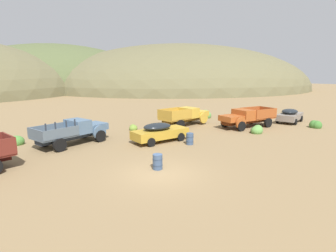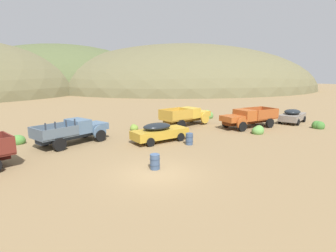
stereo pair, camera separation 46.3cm
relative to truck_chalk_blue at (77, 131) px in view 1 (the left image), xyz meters
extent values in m
plane|color=olive|center=(1.99, -9.18, -1.00)|extent=(300.00, 300.00, 0.00)
ellipsoid|color=#4C5633|center=(14.26, 75.31, -1.00)|extent=(70.36, 50.69, 30.48)
ellipsoid|color=brown|center=(56.87, 62.91, -1.00)|extent=(99.26, 88.01, 32.49)
cube|color=maroon|center=(-4.75, -3.11, 0.44)|extent=(0.61, 2.02, 0.95)
cube|color=#262D39|center=(-0.40, -0.13, -0.34)|extent=(5.51, 2.69, 0.36)
cube|color=slate|center=(1.52, 0.51, 0.12)|extent=(2.20, 2.23, 0.55)
cube|color=#B7B2A8|center=(2.28, 0.77, 0.09)|extent=(0.46, 1.18, 0.44)
cylinder|color=slate|center=(1.63, -0.56, -0.24)|extent=(1.19, 0.55, 1.20)
cylinder|color=slate|center=(0.96, 1.43, -0.24)|extent=(1.19, 0.55, 1.20)
cube|color=slate|center=(0.10, 0.03, 0.37)|extent=(1.85, 2.33, 1.05)
cube|color=black|center=(0.64, 0.22, 0.58)|extent=(0.60, 1.65, 0.59)
cube|color=#4D5B67|center=(-1.82, -0.61, -0.10)|extent=(3.30, 2.89, 0.12)
cube|color=#4D5B67|center=(-1.48, -1.62, 0.31)|extent=(2.65, 0.97, 0.70)
cube|color=#4D5B67|center=(-2.15, 0.40, 0.31)|extent=(2.65, 0.97, 0.70)
cube|color=#4D5B67|center=(-3.07, -1.03, 0.31)|extent=(0.77, 2.05, 0.70)
cube|color=#262D39|center=(-2.53, -1.97, 0.91)|extent=(0.10, 0.10, 0.50)
cube|color=#262D39|center=(-1.87, -1.75, 0.91)|extent=(0.10, 0.10, 0.50)
cube|color=#262D39|center=(-1.09, -1.48, 0.91)|extent=(0.10, 0.10, 0.50)
cube|color=#262D39|center=(-0.43, -1.26, 0.91)|extent=(0.10, 0.10, 0.50)
cylinder|color=black|center=(1.65, -0.61, -0.52)|extent=(1.00, 0.57, 0.96)
cylinder|color=black|center=(0.95, 1.49, -0.52)|extent=(1.00, 0.57, 0.96)
cylinder|color=black|center=(-1.68, -1.73, -0.52)|extent=(1.00, 0.57, 0.96)
cylinder|color=black|center=(-2.39, 0.37, -0.52)|extent=(1.00, 0.57, 0.96)
cube|color=#B28928|center=(5.77, -3.23, -0.32)|extent=(4.74, 1.98, 0.68)
ellipsoid|color=black|center=(5.49, -3.24, 0.28)|extent=(2.49, 1.66, 0.57)
ellipsoid|color=#B28928|center=(7.87, -3.13, -0.25)|extent=(1.09, 1.46, 0.61)
cylinder|color=black|center=(7.25, -4.04, -0.66)|extent=(0.69, 0.23, 0.68)
cylinder|color=black|center=(7.17, -2.28, -0.66)|extent=(0.69, 0.23, 0.68)
cylinder|color=black|center=(4.36, -4.17, -0.66)|extent=(0.69, 0.23, 0.68)
cylinder|color=black|center=(4.28, -2.41, -0.66)|extent=(0.69, 0.23, 0.68)
cube|color=brown|center=(11.59, 1.08, -0.34)|extent=(5.79, 1.87, 0.36)
cube|color=gold|center=(13.67, 1.42, 0.12)|extent=(2.06, 1.97, 0.55)
cube|color=#B7B2A8|center=(14.50, 1.56, 0.09)|extent=(0.27, 1.17, 0.44)
cylinder|color=gold|center=(13.59, 0.39, -0.24)|extent=(1.21, 0.37, 1.20)
cylinder|color=gold|center=(13.27, 2.38, -0.24)|extent=(1.21, 0.37, 1.20)
cube|color=gold|center=(12.13, 1.17, 0.37)|extent=(1.62, 2.15, 1.05)
cube|color=black|center=(12.71, 1.27, 0.58)|extent=(0.32, 1.65, 0.59)
cube|color=#B5882D|center=(10.05, 0.83, -0.10)|extent=(3.18, 2.49, 0.12)
cube|color=#B5882D|center=(10.22, -0.18, 0.44)|extent=(2.86, 0.57, 0.95)
cube|color=#B5882D|center=(9.89, 1.84, 0.44)|extent=(2.86, 0.57, 0.95)
cube|color=#B5882D|center=(8.69, 0.60, 0.44)|extent=(0.43, 2.03, 0.95)
cylinder|color=black|center=(13.26, 2.44, -0.52)|extent=(0.99, 0.43, 0.96)
cylinder|color=black|center=(9.99, -0.26, -0.52)|extent=(0.99, 0.43, 0.96)
cylinder|color=black|center=(9.64, 1.84, -0.52)|extent=(0.99, 0.43, 0.96)
cube|color=#51220D|center=(16.36, -3.17, -0.34)|extent=(5.95, 1.42, 0.36)
cube|color=#A34C1E|center=(14.19, -3.03, 0.12)|extent=(1.98, 1.95, 0.55)
cube|color=#B7B2A8|center=(13.33, -2.97, 0.09)|extent=(0.16, 1.26, 0.44)
cylinder|color=#A34C1E|center=(14.51, -1.96, -0.24)|extent=(1.21, 0.26, 1.20)
cylinder|color=#A34C1E|center=(14.37, -4.13, -0.24)|extent=(1.21, 0.26, 1.20)
cube|color=#A34C1E|center=(15.80, -3.14, 0.37)|extent=(1.50, 2.19, 1.05)
cube|color=black|center=(15.19, -3.09, 0.58)|extent=(0.17, 1.79, 0.59)
cube|color=#97471E|center=(17.97, -3.28, -0.10)|extent=(3.12, 2.39, 0.12)
cube|color=#97471E|center=(18.04, -2.18, 0.44)|extent=(2.98, 0.30, 0.95)
cube|color=#97471E|center=(17.90, -4.38, 0.44)|extent=(2.98, 0.30, 0.95)
cube|color=#97471E|center=(19.40, -3.37, 0.44)|extent=(0.24, 2.20, 0.95)
cylinder|color=black|center=(14.52, -1.90, -0.52)|extent=(0.98, 0.34, 0.96)
cylinder|color=black|center=(14.37, -4.19, -0.52)|extent=(0.98, 0.34, 0.96)
cylinder|color=black|center=(18.30, -2.15, -0.52)|extent=(0.98, 0.34, 0.96)
cylinder|color=black|center=(18.14, -4.44, -0.52)|extent=(0.98, 0.34, 0.96)
cube|color=slate|center=(22.72, -3.99, -0.32)|extent=(4.62, 3.09, 0.68)
ellipsoid|color=black|center=(22.47, -4.07, 0.28)|extent=(2.61, 2.25, 0.57)
ellipsoid|color=slate|center=(24.54, -3.41, -0.25)|extent=(1.35, 1.72, 0.61)
cylinder|color=black|center=(24.26, -4.49, -0.66)|extent=(0.71, 0.40, 0.68)
cylinder|color=black|center=(23.68, -2.69, -0.66)|extent=(0.71, 0.40, 0.68)
cylinder|color=black|center=(21.75, -5.29, -0.66)|extent=(0.71, 0.40, 0.68)
cylinder|color=black|center=(21.17, -3.50, -0.66)|extent=(0.71, 0.40, 0.68)
cylinder|color=#384C6B|center=(2.27, -8.55, -0.55)|extent=(0.56, 0.56, 0.89)
torus|color=#27354A|center=(2.27, -8.55, -0.38)|extent=(0.60, 0.60, 0.03)
torus|color=#27354A|center=(2.27, -8.55, -0.73)|extent=(0.60, 0.60, 0.03)
cylinder|color=#384C6B|center=(7.21, -5.28, -0.55)|extent=(0.57, 0.57, 0.91)
torus|color=#27354A|center=(7.21, -5.28, -0.36)|extent=(0.61, 0.61, 0.03)
torus|color=#27354A|center=(7.21, -5.28, -0.73)|extent=(0.61, 0.61, 0.03)
ellipsoid|color=#3D702D|center=(22.01, -7.21, -0.74)|extent=(1.08, 0.97, 0.94)
ellipsoid|color=#3D702D|center=(22.00, -7.44, -0.73)|extent=(1.04, 0.94, 0.98)
ellipsoid|color=#3D702D|center=(21.97, -7.14, -0.73)|extent=(0.97, 0.87, 0.99)
ellipsoid|color=#4C8438|center=(-4.07, 2.11, -0.78)|extent=(0.80, 0.72, 0.80)
ellipsoid|color=#4C8438|center=(-4.11, 2.11, -0.75)|extent=(1.13, 1.02, 0.92)
ellipsoid|color=#5B8E42|center=(15.14, -5.51, -0.73)|extent=(0.98, 0.89, 0.97)
ellipsoid|color=#5B8E42|center=(14.98, -5.44, -0.79)|extent=(1.05, 0.94, 0.77)
ellipsoid|color=#5B8E42|center=(14.83, -5.64, -0.75)|extent=(1.15, 1.03, 0.89)
ellipsoid|color=olive|center=(5.92, 2.04, -0.81)|extent=(0.83, 0.75, 0.68)
ellipsoid|color=olive|center=(5.88, 1.96, -0.83)|extent=(0.79, 0.71, 0.60)
ellipsoid|color=olive|center=(5.95, 2.26, -0.81)|extent=(0.64, 0.57, 0.69)
ellipsoid|color=#5B8E42|center=(16.59, 3.55, -0.63)|extent=(1.26, 1.14, 1.36)
ellipsoid|color=#5B8E42|center=(16.81, 3.58, -0.69)|extent=(1.34, 1.21, 1.14)
camera|label=1|loc=(-5.22, -20.94, 4.42)|focal=28.08mm
camera|label=2|loc=(-4.83, -21.19, 4.42)|focal=28.08mm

